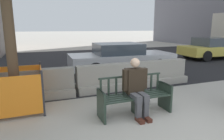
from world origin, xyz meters
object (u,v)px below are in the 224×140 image
(jersey_barrier_centre, at_px, (107,80))
(street_bench, at_px, (135,98))
(jersey_barrier_right, at_px, (159,74))
(car_sedan_mid, at_px, (121,58))
(seated_person, at_px, (136,86))
(construction_fence, at_px, (15,89))
(car_taxi_near, at_px, (212,48))
(jersey_barrier_left, at_px, (38,87))

(jersey_barrier_centre, bearing_deg, street_bench, -90.64)
(jersey_barrier_right, height_order, car_sedan_mid, car_sedan_mid)
(jersey_barrier_centre, distance_m, car_sedan_mid, 2.80)
(street_bench, height_order, seated_person, seated_person)
(seated_person, bearing_deg, jersey_barrier_right, 45.63)
(seated_person, height_order, jersey_barrier_centre, seated_person)
(jersey_barrier_centre, xyz_separation_m, jersey_barrier_right, (2.01, 0.08, 0.00))
(jersey_barrier_right, bearing_deg, construction_fence, -170.09)
(jersey_barrier_centre, height_order, car_taxi_near, car_taxi_near)
(street_bench, relative_size, construction_fence, 1.34)
(car_taxi_near, bearing_deg, car_sedan_mid, -168.02)
(jersey_barrier_left, distance_m, car_sedan_mid, 4.31)
(street_bench, xyz_separation_m, car_sedan_mid, (1.50, 4.30, 0.25))
(jersey_barrier_centre, height_order, jersey_barrier_left, same)
(seated_person, relative_size, jersey_barrier_left, 0.65)
(jersey_barrier_right, distance_m, construction_fence, 4.69)
(jersey_barrier_centre, height_order, jersey_barrier_right, same)
(construction_fence, bearing_deg, street_bench, -25.18)
(seated_person, bearing_deg, construction_fence, 153.80)
(jersey_barrier_left, xyz_separation_m, car_taxi_near, (10.62, 3.90, 0.32))
(jersey_barrier_centre, bearing_deg, jersey_barrier_right, 2.15)
(jersey_barrier_right, xyz_separation_m, construction_fence, (-4.61, -0.81, 0.19))
(car_taxi_near, bearing_deg, jersey_barrier_right, -149.91)
(jersey_barrier_left, distance_m, construction_fence, 0.88)
(street_bench, xyz_separation_m, construction_fence, (-2.58, 1.21, 0.14))
(jersey_barrier_left, bearing_deg, seated_person, -43.49)
(jersey_barrier_centre, relative_size, construction_fence, 1.59)
(jersey_barrier_right, bearing_deg, car_sedan_mid, 103.01)
(street_bench, relative_size, car_sedan_mid, 0.36)
(jersey_barrier_centre, relative_size, car_taxi_near, 0.48)
(jersey_barrier_centre, distance_m, jersey_barrier_right, 2.01)
(seated_person, relative_size, jersey_barrier_centre, 0.65)
(seated_person, xyz_separation_m, jersey_barrier_right, (2.03, 2.08, -0.35))
(street_bench, distance_m, jersey_barrier_right, 2.86)
(car_taxi_near, xyz_separation_m, car_sedan_mid, (-7.05, -1.50, -0.02))
(seated_person, xyz_separation_m, jersey_barrier_left, (-2.07, 1.96, -0.35))
(seated_person, bearing_deg, car_taxi_near, 34.39)
(jersey_barrier_left, relative_size, jersey_barrier_right, 1.00)
(jersey_barrier_centre, distance_m, jersey_barrier_left, 2.09)
(construction_fence, relative_size, car_sedan_mid, 0.27)
(jersey_barrier_left, bearing_deg, car_sedan_mid, 33.92)
(jersey_barrier_centre, relative_size, car_sedan_mid, 0.43)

